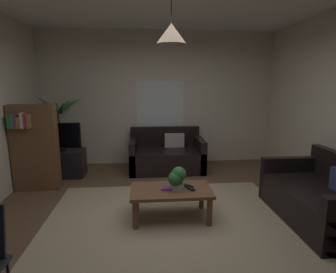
{
  "coord_description": "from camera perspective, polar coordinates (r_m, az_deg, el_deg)",
  "views": [
    {
      "loc": [
        -0.31,
        -3.17,
        1.75
      ],
      "look_at": [
        0.0,
        0.3,
        1.05
      ],
      "focal_mm": 29.15,
      "sensor_mm": 36.0,
      "label": 1
    }
  ],
  "objects": [
    {
      "name": "wall_back",
      "position": [
        5.86,
        -2.09,
        7.87
      ],
      "size": [
        5.0,
        0.06,
        2.78
      ],
      "primitive_type": "cube",
      "color": "beige",
      "rests_on": "ground"
    },
    {
      "name": "pendant_lamp",
      "position": [
        3.34,
        0.7,
        20.73
      ],
      "size": [
        0.35,
        0.35,
        0.6
      ],
      "color": "black"
    },
    {
      "name": "coffee_table",
      "position": [
        3.58,
        0.62,
        -11.88
      ],
      "size": [
        1.03,
        0.59,
        0.4
      ],
      "color": "brown",
      "rests_on": "ground"
    },
    {
      "name": "book_on_table_0",
      "position": [
        3.55,
        -0.27,
        -10.75
      ],
      "size": [
        0.15,
        0.13,
        0.03
      ],
      "primitive_type": "cube",
      "rotation": [
        0.0,
        0.0,
        -0.13
      ],
      "color": "#72387F",
      "rests_on": "coffee_table"
    },
    {
      "name": "bookshelf_corner",
      "position": [
        4.9,
        -26.14,
        -1.95
      ],
      "size": [
        0.7,
        0.31,
        1.4
      ],
      "color": "brown",
      "rests_on": "ground"
    },
    {
      "name": "potted_palm_corner",
      "position": [
        5.94,
        -21.61,
        0.44
      ],
      "size": [
        0.93,
        0.9,
        1.52
      ],
      "color": "#4C4C51",
      "rests_on": "ground"
    },
    {
      "name": "couch_right_side",
      "position": [
        4.06,
        29.48,
        -11.51
      ],
      "size": [
        0.9,
        1.52,
        0.82
      ],
      "rotation": [
        0.0,
        0.0,
        -1.57
      ],
      "color": "black",
      "rests_on": "ground"
    },
    {
      "name": "remote_on_table_1",
      "position": [
        3.64,
        4.14,
        -10.27
      ],
      "size": [
        0.14,
        0.16,
        0.02
      ],
      "primitive_type": "cube",
      "rotation": [
        0.0,
        0.0,
        3.83
      ],
      "color": "black",
      "rests_on": "coffee_table"
    },
    {
      "name": "tv",
      "position": [
        5.37,
        -22.13,
        0.0
      ],
      "size": [
        0.84,
        0.16,
        0.52
      ],
      "color": "black",
      "rests_on": "tv_stand"
    },
    {
      "name": "tv_stand",
      "position": [
        5.51,
        -21.66,
        -5.23
      ],
      "size": [
        0.9,
        0.44,
        0.5
      ],
      "primitive_type": "cube",
      "color": "black",
      "rests_on": "ground"
    },
    {
      "name": "remote_on_table_0",
      "position": [
        3.56,
        4.66,
        -10.75
      ],
      "size": [
        0.11,
        0.17,
        0.02
      ],
      "primitive_type": "cube",
      "rotation": [
        0.0,
        0.0,
        3.57
      ],
      "color": "black",
      "rests_on": "coffee_table"
    },
    {
      "name": "window_pane",
      "position": [
        5.85,
        -1.68,
        5.9
      ],
      "size": [
        1.01,
        0.01,
        1.16
      ],
      "primitive_type": "cube",
      "color": "white"
    },
    {
      "name": "potted_plant_on_table",
      "position": [
        3.49,
        1.92,
        -8.65
      ],
      "size": [
        0.23,
        0.22,
        0.3
      ],
      "color": "beige",
      "rests_on": "coffee_table"
    },
    {
      "name": "floor",
      "position": [
        3.64,
        0.44,
        -17.58
      ],
      "size": [
        4.88,
        5.29,
        0.02
      ],
      "primitive_type": "cube",
      "color": "brown",
      "rests_on": "ground"
    },
    {
      "name": "couch_under_window",
      "position": [
        5.52,
        -0.33,
        -4.13
      ],
      "size": [
        1.45,
        0.9,
        0.82
      ],
      "color": "black",
      "rests_on": "ground"
    },
    {
      "name": "rug",
      "position": [
        3.46,
        0.78,
        -18.97
      ],
      "size": [
        3.17,
        2.91,
        0.01
      ],
      "primitive_type": "cube",
      "color": "tan",
      "rests_on": "ground"
    }
  ]
}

